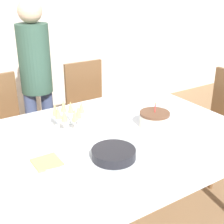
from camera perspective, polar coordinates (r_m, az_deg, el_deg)
ground_plane at (r=2.54m, az=-2.05°, el=-19.05°), size 12.00×12.00×0.00m
wall_back at (r=3.69m, az=-18.44°, el=16.35°), size 8.00×0.05×2.70m
dining_table at (r=2.17m, az=-2.28°, el=-6.41°), size 1.93×1.23×0.74m
dining_chair_far_left at (r=2.87m, az=-19.46°, el=-2.51°), size 0.45×0.45×0.97m
dining_chair_far_right at (r=3.14m, az=-4.18°, el=1.03°), size 0.43×0.43×0.97m
dining_chair_right_end at (r=3.01m, az=19.30°, el=-1.31°), size 0.43×0.43×0.97m
birthday_cake at (r=2.23m, az=7.76°, el=-1.35°), size 0.21×0.21×0.19m
champagne_tray at (r=2.19m, az=-7.94°, el=-0.74°), size 0.30×0.30×0.18m
plate_stack_main at (r=1.84m, az=0.30°, el=-7.64°), size 0.26×0.26×0.06m
cake_knife at (r=2.13m, az=11.63°, el=-4.45°), size 0.29×0.11×0.00m
fork_pile at (r=1.74m, az=-9.04°, el=-10.64°), size 0.18×0.09×0.02m
napkin_pile at (r=1.84m, az=-11.84°, el=-8.98°), size 0.15×0.15×0.01m
person_standing at (r=2.90m, az=-13.76°, el=7.09°), size 0.28×0.28×1.57m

